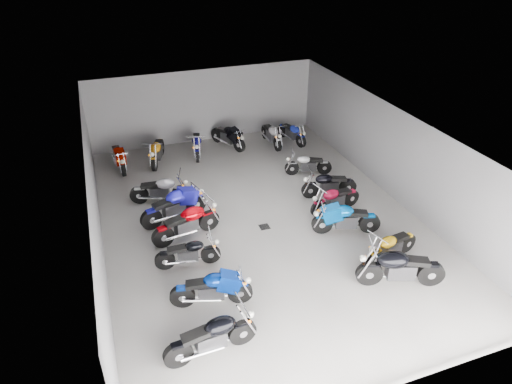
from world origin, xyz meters
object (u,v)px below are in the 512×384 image
(motorcycle_left_e, at_px, (175,206))
(motorcycle_right_b, at_px, (391,246))
(motorcycle_left_a, at_px, (212,337))
(motorcycle_back_e, at_px, (272,134))
(drain_grate, at_px, (264,227))
(motorcycle_right_f, at_px, (308,164))
(motorcycle_right_d, at_px, (335,199))
(motorcycle_right_a, at_px, (400,268))
(motorcycle_left_b, at_px, (212,289))
(motorcycle_left_f, at_px, (160,190))
(motorcycle_left_d, at_px, (187,223))
(motorcycle_back_d, at_px, (228,136))
(motorcycle_back_b, at_px, (157,151))
(motorcycle_back_f, at_px, (292,132))
(motorcycle_right_c, at_px, (345,219))
(motorcycle_right_e, at_px, (329,184))
(motorcycle_left_c, at_px, (189,253))
(motorcycle_back_a, at_px, (119,157))
(motorcycle_back_c, at_px, (197,144))

(motorcycle_left_e, bearing_deg, motorcycle_right_b, 37.54)
(motorcycle_left_a, xyz_separation_m, motorcycle_back_e, (5.47, 10.24, -0.03))
(drain_grate, relative_size, motorcycle_right_f, 0.18)
(motorcycle_right_d, bearing_deg, motorcycle_right_a, 167.87)
(motorcycle_left_b, bearing_deg, motorcycle_left_f, -161.91)
(motorcycle_left_d, bearing_deg, drain_grate, 69.15)
(motorcycle_right_f, bearing_deg, motorcycle_back_d, 48.29)
(motorcycle_left_b, relative_size, motorcycle_right_d, 1.06)
(drain_grate, bearing_deg, motorcycle_back_e, 66.49)
(motorcycle_back_b, bearing_deg, motorcycle_left_b, 109.16)
(drain_grate, distance_m, motorcycle_back_d, 6.39)
(motorcycle_right_b, height_order, motorcycle_back_f, motorcycle_right_b)
(motorcycle_right_c, height_order, motorcycle_back_e, motorcycle_right_c)
(motorcycle_back_f, bearing_deg, motorcycle_back_d, -23.36)
(motorcycle_right_f, bearing_deg, drain_grate, 151.10)
(motorcycle_left_a, bearing_deg, motorcycle_left_d, 169.59)
(motorcycle_right_e, height_order, motorcycle_back_f, motorcycle_right_e)
(motorcycle_left_e, relative_size, motorcycle_back_e, 1.11)
(motorcycle_right_a, relative_size, motorcycle_right_e, 1.14)
(motorcycle_back_b, bearing_deg, motorcycle_left_c, 107.21)
(motorcycle_left_a, distance_m, motorcycle_right_c, 6.08)
(motorcycle_right_f, distance_m, motorcycle_back_d, 4.12)
(motorcycle_left_e, distance_m, motorcycle_right_a, 7.22)
(motorcycle_right_e, xyz_separation_m, motorcycle_back_a, (-6.85, 4.78, 0.01))
(motorcycle_left_d, height_order, motorcycle_right_d, motorcycle_left_d)
(motorcycle_left_c, relative_size, motorcycle_left_f, 0.92)
(motorcycle_right_c, distance_m, motorcycle_back_c, 7.78)
(motorcycle_left_b, relative_size, motorcycle_left_e, 0.92)
(motorcycle_left_c, height_order, motorcycle_right_e, motorcycle_right_e)
(motorcycle_left_c, bearing_deg, motorcycle_back_a, -162.07)
(motorcycle_right_e, xyz_separation_m, motorcycle_back_b, (-5.32, 4.78, 0.03))
(motorcycle_right_b, height_order, motorcycle_right_f, motorcycle_right_b)
(motorcycle_left_a, height_order, motorcycle_back_b, motorcycle_left_a)
(motorcycle_back_b, bearing_deg, motorcycle_left_d, 109.40)
(motorcycle_back_b, bearing_deg, motorcycle_back_e, -160.04)
(motorcycle_left_c, xyz_separation_m, motorcycle_right_f, (5.58, 3.90, -0.01))
(motorcycle_right_f, distance_m, motorcycle_back_e, 3.10)
(motorcycle_left_c, distance_m, motorcycle_back_f, 9.33)
(motorcycle_back_f, bearing_deg, motorcycle_right_a, 69.53)
(motorcycle_back_c, bearing_deg, motorcycle_left_c, 87.55)
(motorcycle_left_f, xyz_separation_m, motorcycle_right_f, (5.75, 0.16, -0.06))
(motorcycle_left_b, xyz_separation_m, motorcycle_back_f, (6.01, 8.67, -0.04))
(motorcycle_left_b, relative_size, motorcycle_right_c, 0.99)
(motorcycle_left_e, bearing_deg, motorcycle_back_a, -178.16)
(motorcycle_left_e, height_order, motorcycle_right_e, motorcycle_left_e)
(motorcycle_back_b, relative_size, motorcycle_back_e, 1.01)
(motorcycle_right_d, xyz_separation_m, motorcycle_back_a, (-6.58, 5.74, 0.02))
(motorcycle_back_e, bearing_deg, motorcycle_left_a, 61.14)
(motorcycle_left_f, distance_m, motorcycle_right_b, 7.92)
(motorcycle_right_e, height_order, motorcycle_back_e, motorcycle_back_e)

